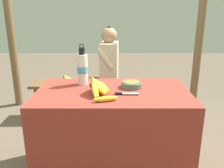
# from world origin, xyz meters

# --- Properties ---
(market_counter) EXTENTS (1.20, 0.70, 0.74)m
(market_counter) POSITION_xyz_m (0.00, 0.00, 0.37)
(market_counter) COLOR maroon
(market_counter) RESTS_ON ground_plane
(banana_bunch_ripe) EXTENTS (0.17, 0.31, 0.14)m
(banana_bunch_ripe) POSITION_xyz_m (-0.12, -0.06, 0.80)
(banana_bunch_ripe) COLOR #4C381E
(banana_bunch_ripe) RESTS_ON market_counter
(serving_bowl) EXTENTS (0.17, 0.17, 0.05)m
(serving_bowl) POSITION_xyz_m (0.15, 0.08, 0.77)
(serving_bowl) COLOR #4C6B5B
(serving_bowl) RESTS_ON market_counter
(water_bottle) EXTENTS (0.09, 0.09, 0.34)m
(water_bottle) POSITION_xyz_m (-0.25, 0.17, 0.88)
(water_bottle) COLOR white
(water_bottle) RESTS_ON market_counter
(loose_banana_front) EXTENTS (0.18, 0.09, 0.04)m
(loose_banana_front) POSITION_xyz_m (-0.05, -0.23, 0.76)
(loose_banana_front) COLOR yellow
(loose_banana_front) RESTS_ON market_counter
(knife) EXTENTS (0.18, 0.03, 0.02)m
(knife) POSITION_xyz_m (0.08, -0.09, 0.75)
(knife) COLOR #BCBCC1
(knife) RESTS_ON market_counter
(wooden_bench) EXTENTS (1.88, 0.32, 0.46)m
(wooden_bench) POSITION_xyz_m (-0.10, 1.14, 0.39)
(wooden_bench) COLOR brown
(wooden_bench) RESTS_ON ground_plane
(seated_vendor) EXTENTS (0.43, 0.41, 1.17)m
(seated_vendor) POSITION_xyz_m (-0.09, 1.11, 0.68)
(seated_vendor) COLOR #473828
(seated_vendor) RESTS_ON ground_plane
(banana_bunch_green) EXTENTS (0.15, 0.28, 0.12)m
(banana_bunch_green) POSITION_xyz_m (-0.58, 1.14, 0.51)
(banana_bunch_green) COLOR #4C381E
(banana_bunch_green) RESTS_ON wooden_bench
(support_post_near) EXTENTS (0.11, 0.11, 2.50)m
(support_post_near) POSITION_xyz_m (-1.39, 1.54, 1.25)
(support_post_near) COLOR brown
(support_post_near) RESTS_ON ground_plane
(support_post_far) EXTENTS (0.11, 0.11, 2.50)m
(support_post_far) POSITION_xyz_m (1.20, 1.54, 1.25)
(support_post_far) COLOR brown
(support_post_far) RESTS_ON ground_plane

